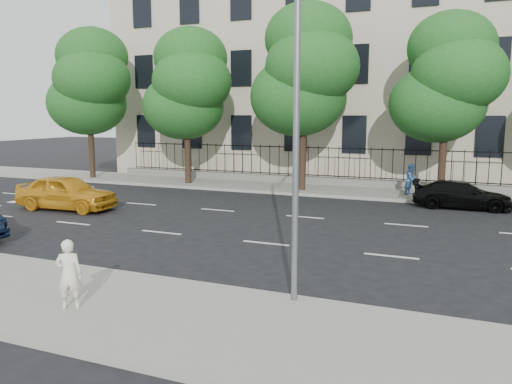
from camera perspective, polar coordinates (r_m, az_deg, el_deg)
ground at (r=14.21m, az=-2.50°, el=-8.28°), size 120.00×120.00×0.00m
near_sidewalk at (r=10.89m, az=-11.51°, el=-13.54°), size 60.00×4.00×0.15m
far_sidewalk at (r=27.26m, az=9.80°, el=0.11°), size 60.00×4.00×0.15m
lane_markings at (r=18.49m, az=3.63°, el=-4.20°), size 49.60×4.62×0.01m
crosswalk at (r=26.29m, az=-26.84°, el=-1.21°), size 0.50×12.10×0.01m
masonry_building at (r=36.06m, az=13.36°, el=16.40°), size 34.60×12.11×18.50m
iron_fence at (r=28.83m, az=10.55°, el=1.72°), size 30.00×0.50×2.20m
street_light at (r=11.07m, az=5.56°, el=13.78°), size 0.25×3.32×8.05m
tree_a at (r=33.64m, az=-18.41°, el=11.79°), size 5.71×5.31×9.39m
tree_b at (r=29.61m, az=-7.76°, el=12.05°), size 5.53×5.12×8.97m
tree_c at (r=26.90m, az=5.67°, el=13.62°), size 5.89×5.50×9.80m
tree_d at (r=25.76m, az=21.10°, el=12.01°), size 5.34×4.94×8.84m
yellow_taxi at (r=23.50m, az=-20.86°, el=-0.04°), size 4.61×2.06×1.54m
black_sedan at (r=24.11m, az=22.46°, el=-0.29°), size 4.26×1.79×1.23m
woman_near at (r=11.25m, az=-20.60°, el=-8.76°), size 0.65×0.57×1.49m
pedestrian_far at (r=26.30m, az=17.35°, el=1.40°), size 0.85×0.93×1.56m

